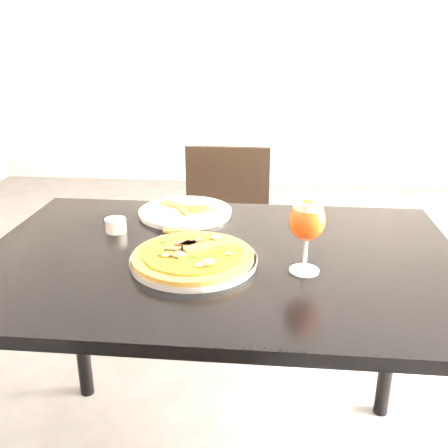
# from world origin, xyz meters

# --- Properties ---
(ground) EXTENTS (6.00, 6.00, 0.00)m
(ground) POSITION_xyz_m (0.00, 0.00, 0.00)
(ground) COLOR #4F4F52
(ground) RESTS_ON ground
(dining_table) EXTENTS (1.20, 0.80, 0.75)m
(dining_table) POSITION_xyz_m (-0.15, -0.23, 0.66)
(dining_table) COLOR black
(dining_table) RESTS_ON ground
(chair_far) EXTENTS (0.38, 0.38, 0.82)m
(chair_far) POSITION_xyz_m (-0.21, 0.59, 0.45)
(chair_far) COLOR black
(chair_far) RESTS_ON ground
(plate_main) EXTENTS (0.30, 0.30, 0.02)m
(plate_main) POSITION_xyz_m (-0.20, -0.29, 0.76)
(plate_main) COLOR white
(plate_main) RESTS_ON dining_table
(pizza) EXTENTS (0.29, 0.29, 0.03)m
(pizza) POSITION_xyz_m (-0.20, -0.30, 0.78)
(pizza) COLOR brown
(pizza) RESTS_ON plate_main
(plate_second) EXTENTS (0.35, 0.35, 0.01)m
(plate_second) POSITION_xyz_m (-0.28, 0.05, 0.76)
(plate_second) COLOR white
(plate_second) RESTS_ON dining_table
(crust_scraps) EXTENTS (0.18, 0.13, 0.01)m
(crust_scraps) POSITION_xyz_m (-0.26, 0.05, 0.77)
(crust_scraps) COLOR brown
(crust_scraps) RESTS_ON plate_second
(loose_crust) EXTENTS (0.10, 0.03, 0.01)m
(loose_crust) POSITION_xyz_m (-0.27, -0.10, 0.75)
(loose_crust) COLOR brown
(loose_crust) RESTS_ON dining_table
(sauce_cup) EXTENTS (0.06, 0.06, 0.04)m
(sauce_cup) POSITION_xyz_m (-0.45, -0.11, 0.77)
(sauce_cup) COLOR silver
(sauce_cup) RESTS_ON dining_table
(beer_glass) EXTENTS (0.08, 0.08, 0.17)m
(beer_glass) POSITION_xyz_m (0.06, -0.31, 0.88)
(beer_glass) COLOR silver
(beer_glass) RESTS_ON dining_table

